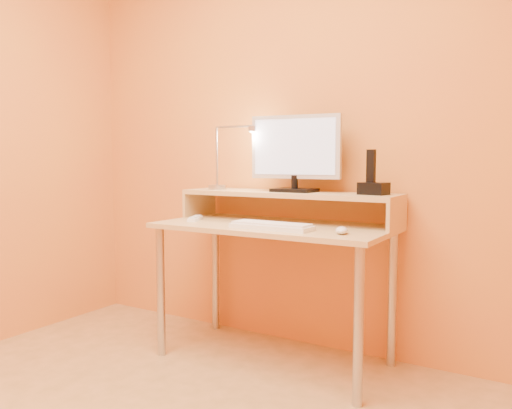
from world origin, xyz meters
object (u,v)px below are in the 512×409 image
Objects in this scene: remote_control at (195,219)px; mouse at (342,230)px; lamp_base at (217,187)px; keyboard at (271,227)px; monitor_panel at (296,147)px; phone_dock at (374,189)px.

mouse is at bearing -26.37° from remote_control.
lamp_base is 0.25× the size of keyboard.
mouse is at bearing -16.91° from lamp_base.
lamp_base is at bearing 178.39° from monitor_panel.
phone_dock is at bearing 60.73° from mouse.
mouse is at bearing -44.68° from monitor_panel.
keyboard is at bearing -31.66° from remote_control.
keyboard is at bearing -132.10° from phone_dock.
monitor_panel is 1.21× the size of keyboard.
monitor_panel is 4.92× the size of lamp_base.
lamp_base is at bearing -169.14° from phone_dock.
monitor_panel is 2.93× the size of remote_control.
mouse is (0.87, -0.26, -0.16)m from lamp_base.
phone_dock reaches higher than lamp_base.
lamp_base is at bearing 151.90° from keyboard.
phone_dock is 0.54m from keyboard.
lamp_base is 0.92m from mouse.
monitor_panel is 0.62m from mouse.
monitor_panel is 0.67m from remote_control.
keyboard is 2.42× the size of remote_control.
monitor_panel is 3.79× the size of phone_dock.
lamp_base is 0.60× the size of remote_control.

